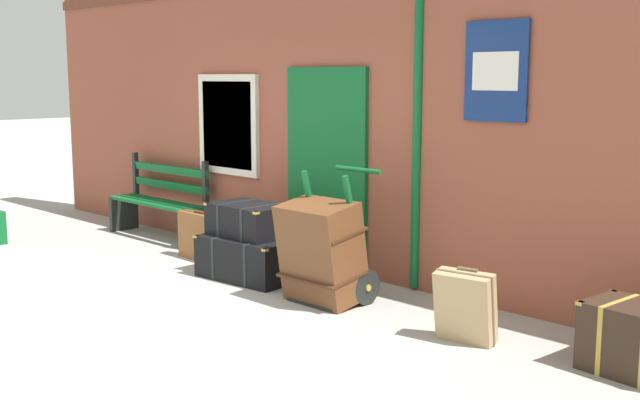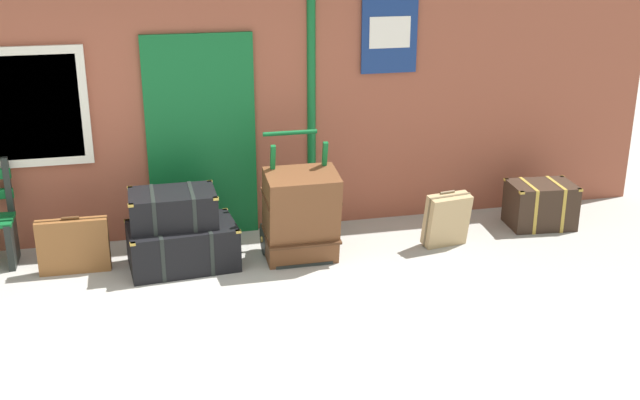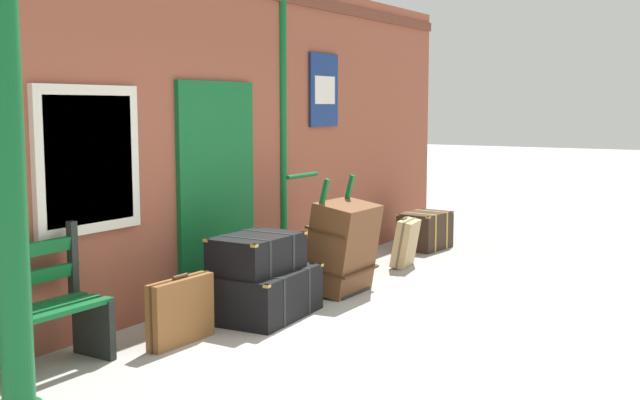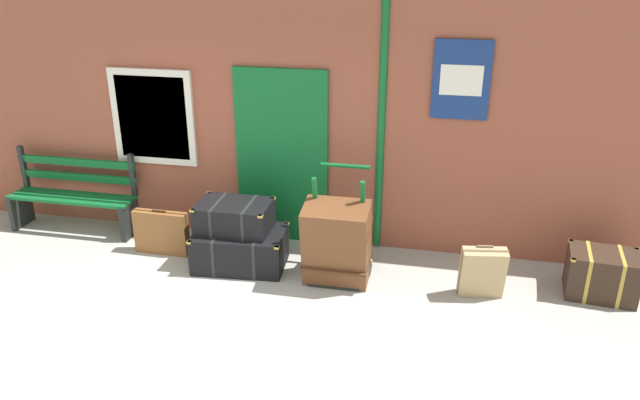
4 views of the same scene
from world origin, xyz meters
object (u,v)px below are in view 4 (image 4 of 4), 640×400
at_px(steamer_trunk_middle, 234,217).
at_px(suitcase_slate, 161,232).
at_px(large_brown_trunk, 337,243).
at_px(corner_trunk, 602,274).
at_px(steamer_trunk_base, 240,249).
at_px(porters_trolley, 339,252).
at_px(suitcase_beige, 482,272).
at_px(platform_bench, 74,196).

height_order(steamer_trunk_middle, suitcase_slate, steamer_trunk_middle).
distance_m(large_brown_trunk, corner_trunk, 2.74).
distance_m(steamer_trunk_middle, corner_trunk, 3.92).
xyz_separation_m(large_brown_trunk, corner_trunk, (2.71, 0.31, -0.23)).
bearing_deg(large_brown_trunk, steamer_trunk_base, 172.76).
xyz_separation_m(steamer_trunk_base, steamer_trunk_middle, (-0.07, 0.05, 0.37)).
xyz_separation_m(steamer_trunk_base, large_brown_trunk, (1.12, -0.14, 0.26)).
relative_size(steamer_trunk_base, porters_trolley, 0.89).
distance_m(large_brown_trunk, suitcase_beige, 1.52).
bearing_deg(suitcase_beige, steamer_trunk_base, 177.34).
bearing_deg(porters_trolley, large_brown_trunk, -90.00).
xyz_separation_m(steamer_trunk_base, porters_trolley, (1.12, 0.03, 0.06)).
relative_size(steamer_trunk_base, corner_trunk, 1.44).
bearing_deg(suitcase_slate, suitcase_beige, -3.62).
height_order(platform_bench, suitcase_beige, platform_bench).
height_order(porters_trolley, corner_trunk, porters_trolley).
relative_size(steamer_trunk_base, steamer_trunk_middle, 1.30).
relative_size(suitcase_slate, suitcase_beige, 1.13).
height_order(steamer_trunk_base, steamer_trunk_middle, steamer_trunk_middle).
relative_size(large_brown_trunk, corner_trunk, 1.28).
height_order(large_brown_trunk, suitcase_slate, large_brown_trunk).
distance_m(steamer_trunk_base, suitcase_slate, 1.01).
xyz_separation_m(platform_bench, porters_trolley, (3.47, -0.47, -0.17)).
xyz_separation_m(steamer_trunk_middle, large_brown_trunk, (1.19, -0.19, -0.11)).
bearing_deg(steamer_trunk_base, platform_bench, 167.82).
distance_m(porters_trolley, suitcase_beige, 1.52).
distance_m(platform_bench, suitcase_beige, 5.02).
relative_size(suitcase_slate, corner_trunk, 0.90).
bearing_deg(porters_trolley, suitcase_beige, -5.95).
bearing_deg(platform_bench, porters_trolley, -7.74).
xyz_separation_m(porters_trolley, large_brown_trunk, (-0.00, -0.18, 0.20)).
bearing_deg(corner_trunk, suitcase_slate, -179.32).
bearing_deg(large_brown_trunk, corner_trunk, 6.47).
relative_size(large_brown_trunk, suitcase_slate, 1.42).
relative_size(porters_trolley, corner_trunk, 1.61).
bearing_deg(platform_bench, large_brown_trunk, -10.60).
xyz_separation_m(platform_bench, steamer_trunk_base, (2.35, -0.51, -0.23)).
bearing_deg(suitcase_slate, steamer_trunk_base, -6.15).
bearing_deg(suitcase_slate, large_brown_trunk, -6.72).
xyz_separation_m(steamer_trunk_middle, corner_trunk, (3.91, 0.12, -0.34)).
height_order(porters_trolley, suitcase_beige, porters_trolley).
bearing_deg(suitcase_beige, porters_trolley, 174.05).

